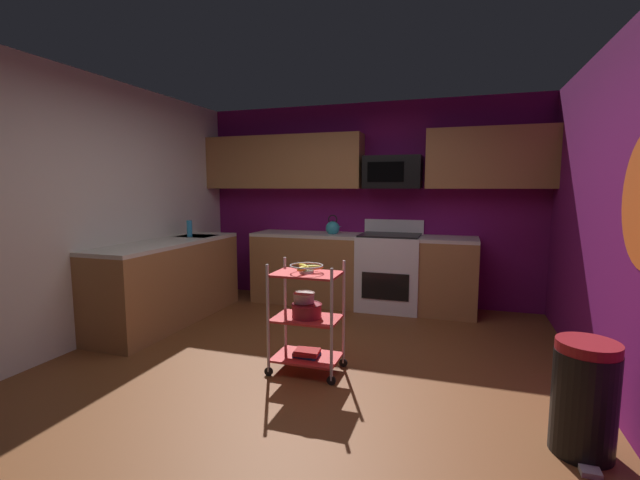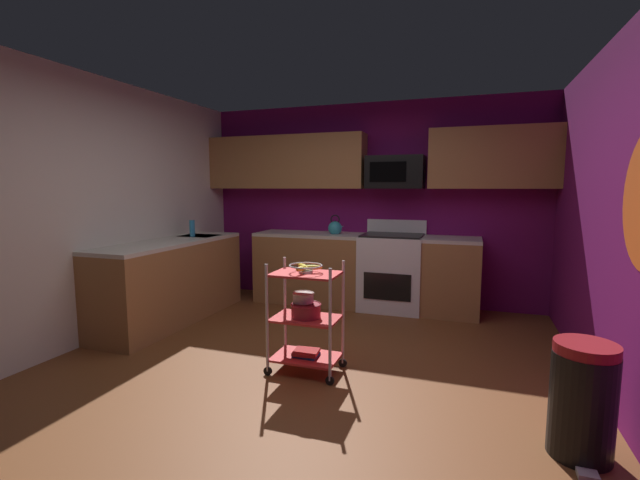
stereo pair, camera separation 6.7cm
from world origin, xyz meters
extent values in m
cube|color=brown|center=(0.00, 0.00, -0.02)|extent=(4.40, 4.80, 0.04)
cube|color=#6B1156|center=(0.00, 2.43, 1.30)|extent=(4.52, 0.06, 2.60)
cube|color=silver|center=(-2.23, 0.00, 1.30)|extent=(0.06, 4.80, 2.60)
cube|color=#6B1156|center=(2.23, 0.00, 1.30)|extent=(0.06, 4.80, 2.60)
cube|color=#9E6B3D|center=(0.00, 2.10, 0.44)|extent=(2.82, 0.60, 0.88)
cube|color=beige|center=(0.00, 2.10, 0.90)|extent=(2.82, 0.60, 0.04)
cube|color=#9E6B3D|center=(-1.90, 0.79, 0.44)|extent=(0.60, 2.01, 0.88)
cube|color=beige|center=(-1.90, 0.79, 0.90)|extent=(0.60, 2.01, 0.04)
cube|color=#B7BABC|center=(-1.90, 1.35, 0.84)|extent=(0.44, 0.36, 0.16)
cube|color=white|center=(0.37, 2.10, 0.46)|extent=(0.76, 0.64, 0.92)
cube|color=black|center=(0.37, 1.78, 0.35)|extent=(0.56, 0.01, 0.32)
cube|color=white|center=(0.37, 2.39, 1.01)|extent=(0.76, 0.06, 0.18)
cube|color=black|center=(0.37, 2.10, 0.93)|extent=(0.72, 0.60, 0.02)
cube|color=#9E6B3D|center=(-1.11, 2.23, 1.85)|extent=(2.17, 0.33, 0.70)
cube|color=#9E6B3D|center=(1.49, 2.23, 1.85)|extent=(1.43, 0.33, 0.70)
cube|color=black|center=(0.37, 2.21, 1.70)|extent=(0.70, 0.38, 0.40)
cube|color=black|center=(0.31, 2.02, 1.70)|extent=(0.44, 0.01, 0.24)
cylinder|color=silver|center=(-0.24, -0.17, 0.47)|extent=(0.02, 0.02, 0.88)
cylinder|color=black|center=(-0.24, -0.17, 0.04)|extent=(0.07, 0.02, 0.07)
cylinder|color=silver|center=(0.29, -0.17, 0.47)|extent=(0.02, 0.02, 0.88)
cylinder|color=black|center=(0.29, -0.17, 0.04)|extent=(0.07, 0.02, 0.07)
cylinder|color=silver|center=(-0.24, 0.19, 0.47)|extent=(0.02, 0.02, 0.88)
cylinder|color=black|center=(-0.24, 0.19, 0.04)|extent=(0.07, 0.02, 0.07)
cylinder|color=silver|center=(0.29, 0.19, 0.47)|extent=(0.02, 0.02, 0.88)
cylinder|color=black|center=(0.29, 0.19, 0.04)|extent=(0.07, 0.02, 0.07)
cube|color=red|center=(0.03, 0.01, 0.12)|extent=(0.53, 0.36, 0.02)
cube|color=red|center=(0.03, 0.01, 0.45)|extent=(0.53, 0.36, 0.02)
cube|color=red|center=(0.03, 0.01, 0.82)|extent=(0.53, 0.36, 0.02)
torus|color=silver|center=(0.03, 0.01, 0.89)|extent=(0.27, 0.27, 0.01)
cylinder|color=silver|center=(0.03, 0.01, 0.84)|extent=(0.12, 0.12, 0.02)
ellipsoid|color=yellow|center=(0.08, 0.02, 0.87)|extent=(0.17, 0.09, 0.04)
ellipsoid|color=yellow|center=(-0.01, 0.04, 0.87)|extent=(0.15, 0.14, 0.04)
ellipsoid|color=yellow|center=(0.02, -0.04, 0.87)|extent=(0.08, 0.17, 0.04)
cylinder|color=maroon|center=(0.03, 0.01, 0.51)|extent=(0.24, 0.24, 0.11)
torus|color=maroon|center=(0.03, 0.01, 0.57)|extent=(0.25, 0.25, 0.01)
cylinder|color=silver|center=(-0.01, 0.04, 0.61)|extent=(0.17, 0.17, 0.08)
torus|color=silver|center=(-0.01, 0.04, 0.65)|extent=(0.18, 0.18, 0.01)
cube|color=#1E4C8C|center=(0.03, 0.01, 0.14)|extent=(0.21, 0.16, 0.02)
cube|color=#B22626|center=(0.03, 0.01, 0.16)|extent=(0.22, 0.20, 0.03)
sphere|color=teal|center=(-0.37, 2.10, 0.99)|extent=(0.18, 0.18, 0.18)
sphere|color=black|center=(-0.37, 2.10, 1.08)|extent=(0.03, 0.03, 0.03)
cone|color=teal|center=(-0.29, 2.10, 1.01)|extent=(0.09, 0.04, 0.06)
torus|color=black|center=(-0.37, 2.10, 1.10)|extent=(0.12, 0.01, 0.12)
cylinder|color=#2D8CBF|center=(-1.91, 1.22, 1.02)|extent=(0.06, 0.06, 0.20)
cylinder|color=black|center=(1.90, -0.54, 0.30)|extent=(0.34, 0.34, 0.60)
cylinder|color=maroon|center=(1.90, -0.54, 0.63)|extent=(0.33, 0.33, 0.06)
cube|color=#B2B2B7|center=(1.90, -0.75, 0.01)|extent=(0.10, 0.08, 0.03)
camera|label=1|loc=(1.20, -3.20, 1.51)|focal=24.18mm
camera|label=2|loc=(1.26, -3.18, 1.51)|focal=24.18mm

